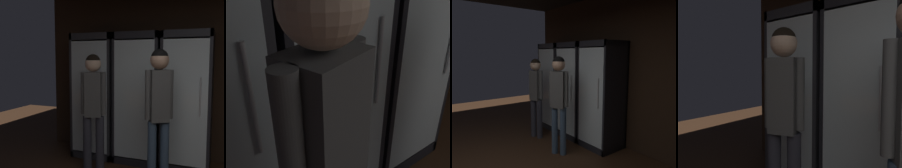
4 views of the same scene
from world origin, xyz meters
TOP-DOWN VIEW (x-y plane):
  - cooler_far_left at (-2.01, 2.73)m, footprint 0.66×0.62m
  - cooler_left at (-1.32, 2.73)m, footprint 0.66×0.62m
  - cooler_center at (-0.62, 2.73)m, footprint 0.66×0.62m
  - shopper_near at (-0.85, 1.89)m, footprint 0.30×0.24m
  - shopper_far at (-1.74, 1.97)m, footprint 0.32×0.22m

SIDE VIEW (x-z plane):
  - cooler_center at x=-0.62m, z-range -0.02..1.90m
  - cooler_left at x=-1.32m, z-range -0.02..1.90m
  - cooler_far_left at x=-2.01m, z-range -0.01..1.91m
  - shopper_far at x=-1.74m, z-range 0.17..1.77m
  - shopper_near at x=-0.85m, z-range 0.21..1.87m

